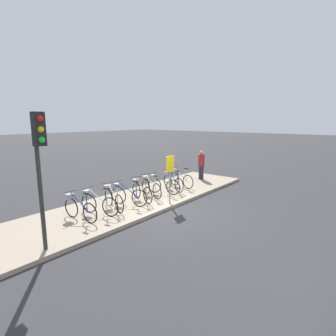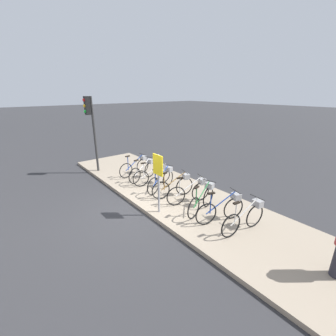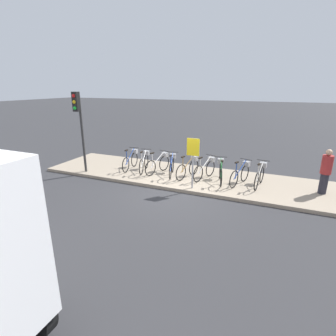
# 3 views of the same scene
# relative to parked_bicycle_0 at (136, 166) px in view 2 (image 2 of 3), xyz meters

# --- Properties ---
(ground_plane) EXTENTS (120.00, 120.00, 0.00)m
(ground_plane) POSITION_rel_parked_bicycle_0_xyz_m (2.67, -1.44, -0.54)
(ground_plane) COLOR #2D2D30
(sidewalk) EXTENTS (12.25, 3.02, 0.12)m
(sidewalk) POSITION_rel_parked_bicycle_0_xyz_m (2.67, 0.07, -0.48)
(sidewalk) COLOR gray
(sidewalk) RESTS_ON ground_plane
(parked_bicycle_0) EXTENTS (0.46, 1.53, 0.95)m
(parked_bicycle_0) POSITION_rel_parked_bicycle_0_xyz_m (0.00, 0.00, 0.00)
(parked_bicycle_0) COLOR black
(parked_bicycle_0) RESTS_ON sidewalk
(parked_bicycle_1) EXTENTS (0.54, 1.50, 0.95)m
(parked_bicycle_1) POSITION_rel_parked_bicycle_0_xyz_m (0.67, -0.04, 0.00)
(parked_bicycle_1) COLOR black
(parked_bicycle_1) RESTS_ON sidewalk
(parked_bicycle_2) EXTENTS (0.56, 1.50, 0.95)m
(parked_bicycle_2) POSITION_rel_parked_bicycle_0_xyz_m (1.35, -0.01, 0.00)
(parked_bicycle_2) COLOR black
(parked_bicycle_2) RESTS_ON sidewalk
(parked_bicycle_3) EXTENTS (0.57, 1.49, 0.95)m
(parked_bicycle_3) POSITION_rel_parked_bicycle_0_xyz_m (1.96, -0.07, 0.00)
(parked_bicycle_3) COLOR black
(parked_bicycle_3) RESTS_ON sidewalk
(parked_bicycle_4) EXTENTS (0.57, 1.49, 0.95)m
(parked_bicycle_4) POSITION_rel_parked_bicycle_0_xyz_m (2.69, -0.07, 0.00)
(parked_bicycle_4) COLOR black
(parked_bicycle_4) RESTS_ON sidewalk
(parked_bicycle_5) EXTENTS (0.59, 1.48, 0.95)m
(parked_bicycle_5) POSITION_rel_parked_bicycle_0_xyz_m (3.35, 0.04, 0.00)
(parked_bicycle_5) COLOR black
(parked_bicycle_5) RESTS_ON sidewalk
(parked_bicycle_6) EXTENTS (0.54, 1.50, 0.95)m
(parked_bicycle_6) POSITION_rel_parked_bicycle_0_xyz_m (3.96, -0.06, 0.00)
(parked_bicycle_6) COLOR black
(parked_bicycle_6) RESTS_ON sidewalk
(parked_bicycle_7) EXTENTS (0.61, 1.48, 0.95)m
(parked_bicycle_7) POSITION_rel_parked_bicycle_0_xyz_m (4.71, -0.04, 0.00)
(parked_bicycle_7) COLOR black
(parked_bicycle_7) RESTS_ON sidewalk
(parked_bicycle_8) EXTENTS (0.46, 1.53, 0.95)m
(parked_bicycle_8) POSITION_rel_parked_bicycle_0_xyz_m (5.37, 0.04, 0.00)
(parked_bicycle_8) COLOR black
(parked_bicycle_8) RESTS_ON sidewalk
(traffic_light) EXTENTS (0.24, 0.40, 3.29)m
(traffic_light) POSITION_rel_parked_bicycle_0_xyz_m (-1.60, -1.20, 1.95)
(traffic_light) COLOR #2D2D2D
(traffic_light) RESTS_ON sidewalk
(sign_post) EXTENTS (0.44, 0.07, 1.80)m
(sign_post) POSITION_rel_parked_bicycle_0_xyz_m (3.18, -1.15, 0.81)
(sign_post) COLOR #99999E
(sign_post) RESTS_ON sidewalk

